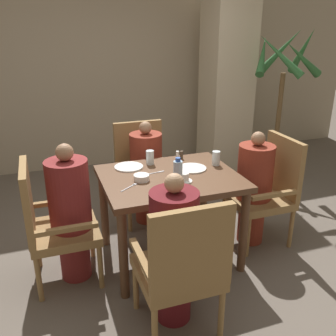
{
  "coord_description": "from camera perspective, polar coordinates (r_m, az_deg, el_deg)",
  "views": [
    {
      "loc": [
        -0.96,
        -2.68,
        1.94
      ],
      "look_at": [
        0.0,
        0.04,
        0.83
      ],
      "focal_mm": 40.0,
      "sensor_mm": 36.0,
      "label": 1
    }
  ],
  "objects": [
    {
      "name": "ground_plane",
      "position": [
        3.44,
        0.25,
        -13.22
      ],
      "size": [
        16.0,
        16.0,
        0.0
      ],
      "primitive_type": "plane",
      "color": "#60564C"
    },
    {
      "name": "wall_back",
      "position": [
        5.39,
        -9.37,
        15.07
      ],
      "size": [
        8.0,
        0.06,
        2.8
      ],
      "color": "tan",
      "rests_on": "ground_plane"
    },
    {
      "name": "pillar_stone",
      "position": [
        5.24,
        8.98,
        14.37
      ],
      "size": [
        0.57,
        0.57,
        2.7
      ],
      "color": "beige",
      "rests_on": "ground_plane"
    },
    {
      "name": "dining_table",
      "position": [
        3.11,
        0.27,
        -3.05
      ],
      "size": [
        1.11,
        0.9,
        0.78
      ],
      "color": "brown",
      "rests_on": "ground_plane"
    },
    {
      "name": "chair_left_side",
      "position": [
        3.03,
        -17.37,
        -7.81
      ],
      "size": [
        0.52,
        0.52,
        1.0
      ],
      "color": "olive",
      "rests_on": "ground_plane"
    },
    {
      "name": "diner_in_left_chair",
      "position": [
        3.0,
        -14.61,
        -6.5
      ],
      "size": [
        0.32,
        0.32,
        1.13
      ],
      "color": "maroon",
      "rests_on": "ground_plane"
    },
    {
      "name": "chair_far_side",
      "position": [
        3.92,
        -3.93,
        -0.09
      ],
      "size": [
        0.52,
        0.52,
        1.0
      ],
      "color": "olive",
      "rests_on": "ground_plane"
    },
    {
      "name": "diner_in_far_chair",
      "position": [
        3.78,
        -3.32,
        -0.56
      ],
      "size": [
        0.32,
        0.32,
        1.07
      ],
      "color": "maroon",
      "rests_on": "ground_plane"
    },
    {
      "name": "chair_right_side",
      "position": [
        3.58,
        14.97,
        -2.9
      ],
      "size": [
        0.52,
        0.52,
        1.0
      ],
      "color": "olive",
      "rests_on": "ground_plane"
    },
    {
      "name": "diner_in_right_chair",
      "position": [
        3.5,
        12.95,
        -2.87
      ],
      "size": [
        0.32,
        0.32,
        1.07
      ],
      "color": "maroon",
      "rests_on": "ground_plane"
    },
    {
      "name": "chair_near_corner",
      "position": [
        2.42,
        2.17,
        -14.68
      ],
      "size": [
        0.52,
        0.52,
        1.0
      ],
      "color": "olive",
      "rests_on": "ground_plane"
    },
    {
      "name": "diner_in_near_chair",
      "position": [
        2.51,
        0.9,
        -12.15
      ],
      "size": [
        0.32,
        0.32,
        1.09
      ],
      "color": "#5B1419",
      "rests_on": "ground_plane"
    },
    {
      "name": "potted_palm",
      "position": [
        4.93,
        16.36,
        6.07
      ],
      "size": [
        0.77,
        0.82,
        1.93
      ],
      "color": "#4C4238",
      "rests_on": "ground_plane"
    },
    {
      "name": "plate_main_left",
      "position": [
        3.26,
        -6.0,
        0.18
      ],
      "size": [
        0.25,
        0.25,
        0.01
      ],
      "color": "white",
      "rests_on": "dining_table"
    },
    {
      "name": "plate_main_right",
      "position": [
        3.22,
        3.66,
        -0.03
      ],
      "size": [
        0.25,
        0.25,
        0.01
      ],
      "color": "white",
      "rests_on": "dining_table"
    },
    {
      "name": "teacup_with_saucer",
      "position": [
        2.95,
        2.51,
        -1.51
      ],
      "size": [
        0.13,
        0.13,
        0.07
      ],
      "color": "white",
      "rests_on": "dining_table"
    },
    {
      "name": "bowl_small",
      "position": [
        2.97,
        -4.06,
        -1.47
      ],
      "size": [
        0.12,
        0.12,
        0.05
      ],
      "color": "white",
      "rests_on": "dining_table"
    },
    {
      "name": "water_bottle",
      "position": [
        2.71,
        1.51,
        -1.33
      ],
      "size": [
        0.07,
        0.07,
        0.27
      ],
      "color": "silver",
      "rests_on": "dining_table"
    },
    {
      "name": "glass_tall_near",
      "position": [
        3.3,
        -2.76,
        1.62
      ],
      "size": [
        0.07,
        0.07,
        0.13
      ],
      "color": "silver",
      "rests_on": "dining_table"
    },
    {
      "name": "glass_tall_mid",
      "position": [
        3.31,
        7.33,
        1.49
      ],
      "size": [
        0.07,
        0.07,
        0.13
      ],
      "color": "silver",
      "rests_on": "dining_table"
    },
    {
      "name": "salt_shaker",
      "position": [
        3.43,
        1.45,
        1.98
      ],
      "size": [
        0.03,
        0.03,
        0.08
      ],
      "color": "white",
      "rests_on": "dining_table"
    },
    {
      "name": "pepper_shaker",
      "position": [
        3.45,
        2.06,
        2.02
      ],
      "size": [
        0.03,
        0.03,
        0.07
      ],
      "color": "#4C3D2D",
      "rests_on": "dining_table"
    },
    {
      "name": "fork_beside_plate",
      "position": [
        2.87,
        -5.74,
        -2.84
      ],
      "size": [
        0.15,
        0.12,
        0.0
      ],
      "color": "silver",
      "rests_on": "dining_table"
    },
    {
      "name": "knife_beside_plate",
      "position": [
        3.12,
        -2.03,
        -0.74
      ],
      "size": [
        0.19,
        0.04,
        0.0
      ],
      "color": "silver",
      "rests_on": "dining_table"
    }
  ]
}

